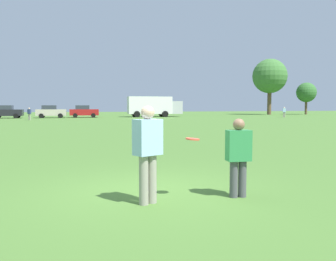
# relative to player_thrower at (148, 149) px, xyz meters

# --- Properties ---
(ground_plane) EXTENTS (190.81, 190.81, 0.00)m
(ground_plane) POSITION_rel_player_thrower_xyz_m (0.21, 0.86, -1.00)
(ground_plane) COLOR #47702D
(player_thrower) EXTENTS (0.56, 0.47, 1.77)m
(player_thrower) POSITION_rel_player_thrower_xyz_m (0.00, 0.00, 0.00)
(player_thrower) COLOR gray
(player_thrower) RESTS_ON ground
(player_defender) EXTENTS (0.48, 0.31, 1.53)m
(player_defender) POSITION_rel_player_thrower_xyz_m (1.78, -0.02, -0.15)
(player_defender) COLOR #4C4C51
(player_defender) RESTS_ON ground
(frisbee) EXTENTS (0.27, 0.27, 0.05)m
(frisbee) POSITION_rel_player_thrower_xyz_m (0.91, 0.15, 0.14)
(frisbee) COLOR #E54C33
(parked_car_center) EXTENTS (4.26, 2.34, 1.82)m
(parked_car_center) POSITION_rel_player_thrower_xyz_m (-9.78, 48.27, -0.08)
(parked_car_center) COLOR black
(parked_car_center) RESTS_ON ground
(parked_car_mid_right) EXTENTS (4.26, 2.34, 1.82)m
(parked_car_mid_right) POSITION_rel_player_thrower_xyz_m (-3.83, 48.18, -0.08)
(parked_car_mid_right) COLOR #B7AD99
(parked_car_mid_right) RESTS_ON ground
(parked_car_near_right) EXTENTS (4.26, 2.34, 1.82)m
(parked_car_near_right) POSITION_rel_player_thrower_xyz_m (0.85, 48.53, -0.08)
(parked_car_near_right) COLOR maroon
(parked_car_near_right) RESTS_ON ground
(box_truck) EXTENTS (8.58, 3.22, 3.18)m
(box_truck) POSITION_rel_player_thrower_xyz_m (11.57, 48.52, 0.75)
(box_truck) COLOR white
(box_truck) RESTS_ON ground
(bystander_sideline_watcher) EXTENTS (0.48, 0.45, 1.53)m
(bystander_sideline_watcher) POSITION_rel_player_thrower_xyz_m (-5.99, 40.28, -0.14)
(bystander_sideline_watcher) COLOR gray
(bystander_sideline_watcher) RESTS_ON ground
(bystander_far_jogger) EXTENTS (0.49, 0.38, 1.57)m
(bystander_far_jogger) POSITION_rel_player_thrower_xyz_m (29.91, 40.65, -0.11)
(bystander_far_jogger) COLOR gray
(bystander_far_jogger) RESTS_ON ground
(tree_center_elm) EXTENTS (6.73, 6.73, 10.93)m
(tree_center_elm) POSITION_rel_player_thrower_xyz_m (36.88, 56.21, 6.52)
(tree_center_elm) COLOR brown
(tree_center_elm) RESTS_ON ground
(tree_east_birch) EXTENTS (3.94, 3.94, 6.40)m
(tree_east_birch) POSITION_rel_player_thrower_xyz_m (44.70, 55.33, 3.40)
(tree_east_birch) COLOR brown
(tree_east_birch) RESTS_ON ground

